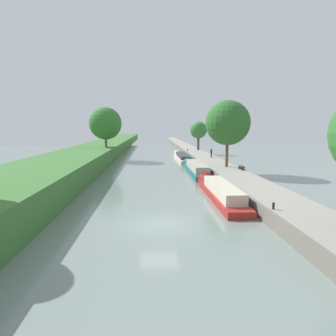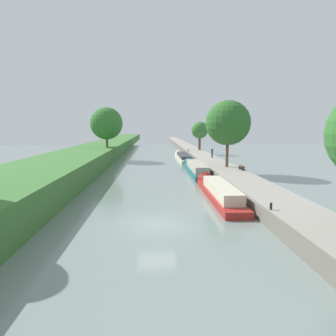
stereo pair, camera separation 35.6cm
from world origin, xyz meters
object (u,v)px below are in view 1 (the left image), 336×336
Objects in this scene: narrowboat_red at (219,190)px; narrowboat_teal at (195,168)px; mooring_bollard_near at (273,206)px; mooring_bollard_far at (187,150)px; park_bench at (242,167)px; narrowboat_cream at (182,157)px; person_walking at (211,152)px.

narrowboat_teal is (0.04, 14.34, 0.01)m from narrowboat_red.
narrowboat_red is at bearing 103.81° from mooring_bollard_near.
park_bench is at bearing -83.06° from mooring_bollard_far.
narrowboat_cream is 21.26m from park_bench.
narrowboat_teal is 21.85m from mooring_bollard_near.
mooring_bollard_far is (1.83, 37.67, 0.60)m from narrowboat_red.
mooring_bollard_near reaches higher than narrowboat_cream.
mooring_bollard_far is at bearing 96.94° from park_bench.
narrowboat_cream is at bearing -105.60° from mooring_bollard_far.
narrowboat_red is 7.68m from mooring_bollard_near.
narrowboat_teal is at bearing 94.70° from mooring_bollard_near.
park_bench is (0.78, -14.68, -0.53)m from person_walking.
person_walking reaches higher than mooring_bollard_near.
person_walking is 3.69× the size of mooring_bollard_far.
person_walking is 13.24m from mooring_bollard_far.
narrowboat_cream is 7.56m from person_walking.
narrowboat_red is 0.82× the size of narrowboat_cream.
park_bench is at bearing 62.59° from narrowboat_red.
person_walking is 3.69× the size of mooring_bollard_near.
narrowboat_cream is (-0.19, 16.24, -0.10)m from narrowboat_teal.
mooring_bollard_far is 27.86m from park_bench.
person_walking is at bearing 67.10° from narrowboat_teal.
narrowboat_red is 29.74× the size of mooring_bollard_near.
narrowboat_red is at bearing -89.71° from narrowboat_cream.
narrowboat_cream is at bearing 127.86° from person_walking.
narrowboat_teal reaches higher than mooring_bollard_far.
narrowboat_teal reaches higher than narrowboat_cream.
mooring_bollard_far is (1.98, 7.09, 0.68)m from narrowboat_cream.
narrowboat_cream is at bearing 90.67° from narrowboat_teal.
person_walking reaches higher than narrowboat_cream.
mooring_bollard_near and mooring_bollard_far have the same top height.
mooring_bollard_far is (-2.59, 12.97, -0.65)m from person_walking.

